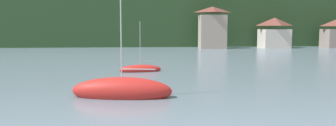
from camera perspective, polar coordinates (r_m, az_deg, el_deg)
The scene contains 6 objects.
wooded_hillside at distance 127.72m, azimuth -4.14°, elevation 7.42°, with size 352.00×71.27×45.60m.
shore_building_west at distance 82.56m, azimuth 7.41°, elevation 5.77°, with size 6.51×4.18×9.92m.
shore_building_westcentral at distance 88.04m, azimuth 17.26°, elevation 4.78°, with size 6.81×5.92×7.37m.
shore_building_central at distance 94.69m, azimuth 26.14°, elevation 4.37°, with size 6.21×5.02×6.96m.
sailboat_far_1 at distance 40.18m, azimuth -4.63°, elevation -1.06°, with size 5.12×2.40×6.15m.
sailboat_mid_4 at distance 25.87m, azimuth -7.68°, elevation -4.60°, with size 7.79×3.43×10.50m.
Camera 1 is at (-2.25, 18.20, 5.27)m, focal length 36.63 mm.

